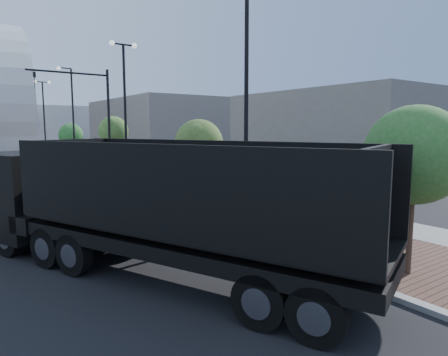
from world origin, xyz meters
TOP-DOWN VIEW (x-y plane):
  - sidewalk at (3.50, 40.00)m, footprint 7.00×140.00m
  - concrete_strip at (6.20, 40.00)m, footprint 2.40×140.00m
  - curb at (0.00, 40.00)m, footprint 0.30×140.00m
  - dump_truck at (-5.05, 10.41)m, footprint 8.00×13.75m
  - white_sedan at (-3.53, 22.92)m, footprint 2.99×5.02m
  - dark_car_mid at (-5.20, 28.00)m, footprint 3.76×5.17m
  - dark_car_far at (-2.18, 51.25)m, footprint 2.71×4.44m
  - pedestrian at (4.50, 6.22)m, footprint 0.73×0.49m
  - streetlight_1 at (0.49, 10.00)m, footprint 1.44×0.56m
  - streetlight_2 at (0.60, 22.00)m, footprint 1.72×0.56m
  - streetlight_3 at (0.49, 34.00)m, footprint 1.44×0.56m
  - streetlight_4 at (0.60, 46.00)m, footprint 1.72×0.56m
  - traffic_mast at (-0.30, 25.00)m, footprint 5.09×0.20m
  - tree_0 at (1.65, 4.02)m, footprint 2.67×2.67m
  - tree_1 at (1.65, 15.02)m, footprint 2.44×2.40m
  - tree_2 at (1.65, 27.02)m, footprint 2.25×2.17m
  - tree_3 at (1.65, 39.02)m, footprint 2.37×2.32m
  - commercial_block_ne at (16.00, 50.00)m, footprint 12.00×22.00m
  - commercial_block_e at (18.00, 20.00)m, footprint 10.00×16.00m
  - utility_cover_1 at (2.40, 8.00)m, footprint 0.50×0.50m
  - utility_cover_2 at (2.40, 19.00)m, footprint 0.50×0.50m

SIDE VIEW (x-z plane):
  - sidewalk at x=3.50m, z-range 0.00..0.12m
  - concrete_strip at x=6.20m, z-range 0.00..0.13m
  - curb at x=0.00m, z-range 0.00..0.14m
  - utility_cover_1 at x=2.40m, z-range 0.12..0.14m
  - utility_cover_2 at x=2.40m, z-range 0.12..0.14m
  - dark_car_far at x=-2.18m, z-range 0.00..1.20m
  - dark_car_mid at x=-5.20m, z-range 0.00..1.31m
  - white_sedan at x=-3.53m, z-range 0.00..1.56m
  - pedestrian at x=4.50m, z-range 0.00..1.96m
  - dump_truck at x=-5.05m, z-range -0.30..3.47m
  - tree_1 at x=1.65m, z-range 1.07..5.62m
  - tree_0 at x=1.65m, z-range 1.03..5.77m
  - tree_3 at x=1.65m, z-range 1.13..5.73m
  - commercial_block_e at x=18.00m, z-range 0.00..7.00m
  - tree_2 at x=1.65m, z-range 1.39..6.38m
  - commercial_block_ne at x=16.00m, z-range 0.00..8.00m
  - streetlight_1 at x=0.49m, z-range -0.26..8.95m
  - streetlight_3 at x=0.49m, z-range -0.26..8.95m
  - streetlight_2 at x=0.60m, z-range 0.18..9.46m
  - streetlight_4 at x=0.60m, z-range 0.18..9.46m
  - traffic_mast at x=-0.30m, z-range 0.98..8.98m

